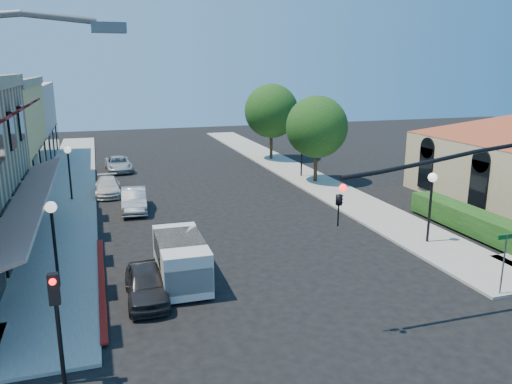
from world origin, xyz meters
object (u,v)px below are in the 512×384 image
object	(u,v)px
secondary_signal	(56,308)
signal_mast_arm	(490,201)
lamppost_right_far	(302,143)
parked_car_a	(146,284)
street_tree_a	(317,127)
white_van	(181,258)
street_name_sign	(505,254)
lamppost_right_near	(432,190)
parked_car_c	(108,187)
parked_car_d	(118,164)
lamppost_left_near	(52,223)
parked_car_b	(134,200)
lamppost_left_far	(68,159)
street_tree_b	(271,111)

from	to	relation	value
secondary_signal	signal_mast_arm	bearing A→B (deg)	0.37
lamppost_right_far	parked_car_a	xyz separation A→B (m)	(-13.81, -18.00, -2.11)
street_tree_a	secondary_signal	world-z (taller)	street_tree_a
signal_mast_arm	white_van	distance (m)	11.57
street_name_sign	lamppost_right_near	size ratio (longest dim) A/B	0.70
lamppost_right_near	parked_car_c	world-z (taller)	lamppost_right_near
lamppost_right_far	parked_car_c	world-z (taller)	lamppost_right_far
signal_mast_arm	parked_car_d	size ratio (longest dim) A/B	1.84
street_tree_a	lamppost_right_near	distance (m)	14.08
street_name_sign	lamppost_left_near	world-z (taller)	lamppost_left_near
secondary_signal	parked_car_b	bearing A→B (deg)	79.30
lamppost_right_near	parked_car_b	xyz separation A→B (m)	(-13.30, 10.35, -2.06)
white_van	parked_car_c	bearing A→B (deg)	98.64
lamppost_right_far	parked_car_b	bearing A→B (deg)	-156.98
lamppost_left_near	parked_car_c	bearing A→B (deg)	81.21
lamppost_left_far	parked_car_d	world-z (taller)	lamppost_left_far
street_name_sign	parked_car_d	distance (m)	31.37
lamppost_left_near	parked_car_c	xyz separation A→B (m)	(2.30, 14.88, -2.16)
white_van	parked_car_a	size ratio (longest dim) A/B	1.15
lamppost_left_near	parked_car_d	bearing A→B (deg)	81.59
secondary_signal	parked_car_c	distance (m)	21.62
signal_mast_arm	street_name_sign	world-z (taller)	signal_mast_arm
secondary_signal	lamppost_right_near	size ratio (longest dim) A/B	0.93
secondary_signal	lamppost_left_far	xyz separation A→B (m)	(-0.50, 20.59, 0.42)
white_van	parked_car_b	bearing A→B (deg)	95.07
street_tree_b	street_name_sign	size ratio (longest dim) A/B	2.81
lamppost_right_far	secondary_signal	bearing A→B (deg)	-126.14
street_tree_a	parked_car_b	world-z (taller)	street_tree_a
lamppost_left_far	white_van	distance (m)	15.71
lamppost_left_far	parked_car_b	distance (m)	5.59
parked_car_b	secondary_signal	bearing A→B (deg)	-97.21
lamppost_right_near	lamppost_right_far	xyz separation A→B (m)	(0.00, 16.00, 0.00)
lamppost_right_far	white_van	size ratio (longest dim) A/B	0.84
lamppost_left_near	lamppost_right_far	distance (m)	23.35
signal_mast_arm	parked_car_b	distance (m)	20.23
parked_car_c	lamppost_right_far	bearing A→B (deg)	5.21
parked_car_d	street_name_sign	bearing A→B (deg)	-68.86
street_name_sign	lamppost_right_far	xyz separation A→B (m)	(1.00, 21.80, 1.04)
street_tree_a	street_tree_b	xyz separation A→B (m)	(0.00, 10.00, 0.35)
signal_mast_arm	white_van	bearing A→B (deg)	149.87
lamppost_left_far	parked_car_a	bearing A→B (deg)	-78.73
lamppost_right_near	parked_car_c	bearing A→B (deg)	134.65
parked_car_b	street_tree_a	bearing A→B (deg)	18.51
parked_car_a	parked_car_c	xyz separation A→B (m)	(-0.89, 16.88, -0.05)
parked_car_b	signal_mast_arm	bearing A→B (deg)	-54.21
lamppost_right_near	parked_car_a	size ratio (longest dim) A/B	0.97
secondary_signal	street_name_sign	distance (m)	15.53
secondary_signal	white_van	world-z (taller)	secondary_signal
signal_mast_arm	parked_car_d	bearing A→B (deg)	110.46
street_tree_a	lamppost_left_far	world-z (taller)	street_tree_a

